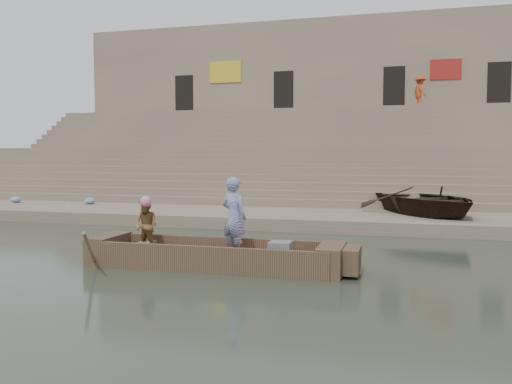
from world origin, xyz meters
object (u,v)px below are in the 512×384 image
at_px(main_rowboat, 214,262).
at_px(beached_rowboat, 426,200).
at_px(rowing_man, 146,226).
at_px(pedestrian, 420,92).
at_px(standing_man, 234,217).
at_px(television, 280,251).

height_order(main_rowboat, beached_rowboat, beached_rowboat).
xyz_separation_m(main_rowboat, beached_rowboat, (4.75, 8.19, 0.78)).
height_order(rowing_man, pedestrian, pedestrian).
height_order(standing_man, rowing_man, standing_man).
relative_size(standing_man, rowing_man, 1.44).
xyz_separation_m(standing_man, rowing_man, (-2.11, 0.02, -0.26)).
bearing_deg(pedestrian, beached_rowboat, 156.22).
bearing_deg(television, main_rowboat, 180.00).
bearing_deg(television, pedestrian, 81.14).
distance_m(standing_man, rowing_man, 2.12).
xyz_separation_m(television, pedestrian, (3.45, 22.14, 5.73)).
height_order(standing_man, pedestrian, pedestrian).
height_order(rowing_man, television, rowing_man).
distance_m(main_rowboat, rowing_man, 1.85).
relative_size(television, beached_rowboat, 0.10).
xyz_separation_m(standing_man, pedestrian, (4.51, 21.97, 5.06)).
distance_m(main_rowboat, standing_man, 1.08).
bearing_deg(standing_man, main_rowboat, 47.67).
distance_m(rowing_man, beached_rowboat, 10.27).
distance_m(standing_man, television, 1.27).
bearing_deg(rowing_man, television, 7.17).
xyz_separation_m(main_rowboat, television, (1.47, 0.00, 0.31)).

